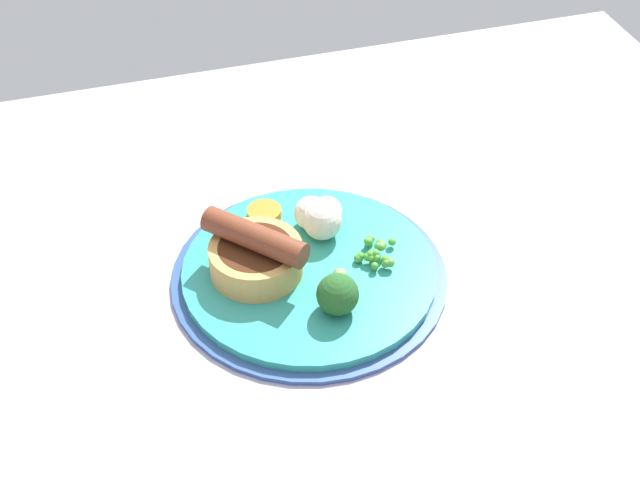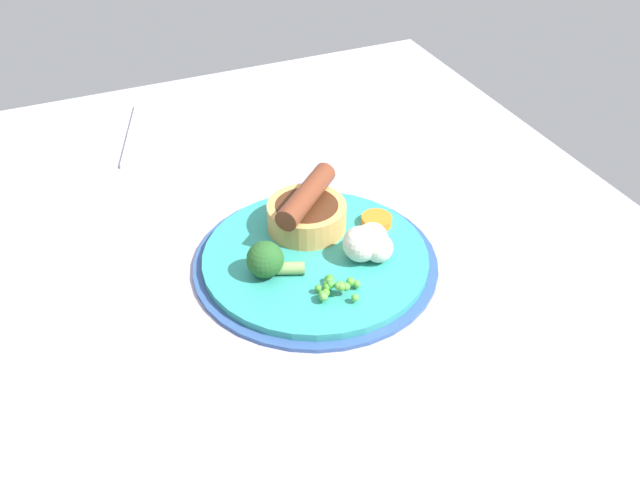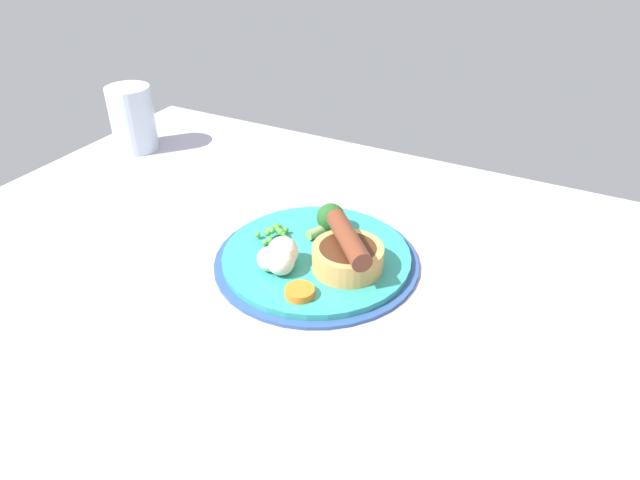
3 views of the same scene
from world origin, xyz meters
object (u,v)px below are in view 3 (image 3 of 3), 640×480
dinner_plate (317,258)px  cauliflower_floret (280,257)px  carrot_slice_0 (300,292)px  fork (624,287)px  broccoli_floret_far (330,219)px  drinking_glass (132,119)px  pea_pile (276,232)px  sausage_pudding (348,254)px

dinner_plate → cauliflower_floret: size_ratio=5.00×
carrot_slice_0 → fork: (34.81, 21.52, -1.60)cm
broccoli_floret_far → carrot_slice_0: (3.44, -14.82, -1.40)cm
carrot_slice_0 → drinking_glass: (-49.74, 26.00, 4.01)cm
cauliflower_floret → drinking_glass: 50.16cm
pea_pile → broccoli_floret_far: bearing=42.9°
cauliflower_floret → broccoli_floret_far: bearing=82.5°
drinking_glass → pea_pile: bearing=-22.0°
fork → carrot_slice_0: bearing=-130.0°
pea_pile → drinking_glass: size_ratio=0.42×
broccoli_floret_far → dinner_plate: bearing=-147.9°
broccoli_floret_far → fork: broccoli_floret_far is taller
sausage_pudding → broccoli_floret_far: (-6.12, 7.06, -0.33)cm
dinner_plate → pea_pile: bearing=173.7°
pea_pile → drinking_glass: drinking_glass is taller
broccoli_floret_far → drinking_glass: (-46.30, 11.18, 2.61)cm
sausage_pudding → drinking_glass: drinking_glass is taller
dinner_plate → sausage_pudding: 6.01cm
cauliflower_floret → carrot_slice_0: (4.92, -3.62, -1.35)cm
carrot_slice_0 → fork: carrot_slice_0 is taller
dinner_plate → carrot_slice_0: carrot_slice_0 is taller
drinking_glass → sausage_pudding: bearing=-19.2°
dinner_plate → sausage_pudding: (5.06, -1.06, 3.06)cm
cauliflower_floret → carrot_slice_0: bearing=-36.4°
dinner_plate → drinking_glass: bearing=160.1°
sausage_pudding → carrot_slice_0: bearing=118.1°
fork → broccoli_floret_far: bearing=-151.8°
dinner_plate → fork: bearing=18.9°
broccoli_floret_far → cauliflower_floret: (-1.48, -11.19, -0.05)cm
sausage_pudding → broccoli_floret_far: 9.35cm
dinner_plate → broccoli_floret_far: bearing=100.1°
broccoli_floret_far → drinking_glass: drinking_glass is taller
drinking_glass → carrot_slice_0: bearing=-27.6°
cauliflower_floret → drinking_glass: drinking_glass is taller
fork → drinking_glass: size_ratio=1.52×
broccoli_floret_far → carrot_slice_0: size_ratio=1.72×
cauliflower_floret → carrot_slice_0: cauliflower_floret is taller
pea_pile → drinking_glass: bearing=158.0°
dinner_plate → fork: 39.30cm
broccoli_floret_far → drinking_glass: bearing=98.5°
pea_pile → cauliflower_floret: 7.31cm
carrot_slice_0 → fork: 40.96cm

